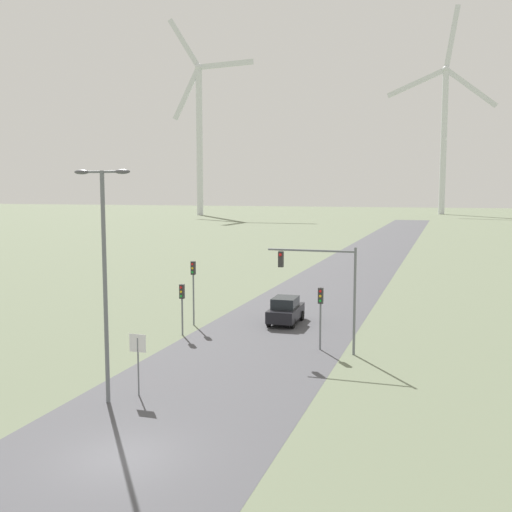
{
  "coord_description": "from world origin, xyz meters",
  "views": [
    {
      "loc": [
        10.37,
        -17.23,
        9.1
      ],
      "look_at": [
        0.0,
        14.91,
        5.35
      ],
      "focal_mm": 42.0,
      "sensor_mm": 36.0,
      "label": 1
    }
  ],
  "objects_px": {
    "traffic_light_post_near_right": "(321,304)",
    "wind_turbine_far_left": "(199,126)",
    "stop_sign_near": "(138,353)",
    "traffic_light_post_mid_left": "(193,279)",
    "streetlamp": "(104,260)",
    "traffic_light_post_near_left": "(182,298)",
    "car_approaching": "(286,310)",
    "wind_turbine_left": "(444,126)",
    "traffic_light_mast_overhead": "(323,276)"
  },
  "relations": [
    {
      "from": "traffic_light_mast_overhead",
      "to": "traffic_light_post_mid_left",
      "type": "bearing_deg",
      "value": 157.56
    },
    {
      "from": "streetlamp",
      "to": "traffic_light_post_near_left",
      "type": "bearing_deg",
      "value": 99.59
    },
    {
      "from": "wind_turbine_far_left",
      "to": "traffic_light_post_near_right",
      "type": "bearing_deg",
      "value": -64.69
    },
    {
      "from": "traffic_light_post_mid_left",
      "to": "wind_turbine_far_left",
      "type": "bearing_deg",
      "value": 113.04
    },
    {
      "from": "stop_sign_near",
      "to": "car_approaching",
      "type": "xyz_separation_m",
      "value": [
        2.48,
        15.9,
        -1.03
      ]
    },
    {
      "from": "streetlamp",
      "to": "wind_turbine_left",
      "type": "height_order",
      "value": "wind_turbine_left"
    },
    {
      "from": "traffic_light_post_mid_left",
      "to": "wind_turbine_far_left",
      "type": "relative_size",
      "value": 0.06
    },
    {
      "from": "car_approaching",
      "to": "wind_turbine_left",
      "type": "xyz_separation_m",
      "value": [
        7.63,
        194.13,
        31.35
      ]
    },
    {
      "from": "traffic_light_post_near_right",
      "to": "car_approaching",
      "type": "height_order",
      "value": "traffic_light_post_near_right"
    },
    {
      "from": "traffic_light_mast_overhead",
      "to": "traffic_light_post_near_right",
      "type": "bearing_deg",
      "value": 117.17
    },
    {
      "from": "streetlamp",
      "to": "car_approaching",
      "type": "height_order",
      "value": "streetlamp"
    },
    {
      "from": "traffic_light_post_near_right",
      "to": "streetlamp",
      "type": "bearing_deg",
      "value": -121.76
    },
    {
      "from": "traffic_light_post_near_right",
      "to": "traffic_light_post_mid_left",
      "type": "distance_m",
      "value": 10.05
    },
    {
      "from": "streetlamp",
      "to": "traffic_light_mast_overhead",
      "type": "distance_m",
      "value": 13.02
    },
    {
      "from": "car_approaching",
      "to": "wind_turbine_left",
      "type": "relative_size",
      "value": 0.06
    },
    {
      "from": "streetlamp",
      "to": "traffic_light_post_near_right",
      "type": "relative_size",
      "value": 2.78
    },
    {
      "from": "stop_sign_near",
      "to": "traffic_light_post_mid_left",
      "type": "relative_size",
      "value": 0.64
    },
    {
      "from": "traffic_light_post_near_right",
      "to": "traffic_light_mast_overhead",
      "type": "distance_m",
      "value": 1.76
    },
    {
      "from": "streetlamp",
      "to": "traffic_light_post_mid_left",
      "type": "xyz_separation_m",
      "value": [
        -2.48,
        14.69,
        -3.01
      ]
    },
    {
      "from": "streetlamp",
      "to": "wind_turbine_left",
      "type": "distance_m",
      "value": 213.12
    },
    {
      "from": "streetlamp",
      "to": "wind_turbine_left",
      "type": "xyz_separation_m",
      "value": [
        10.92,
        211.23,
        26.08
      ]
    },
    {
      "from": "traffic_light_post_near_right",
      "to": "wind_turbine_left",
      "type": "bearing_deg",
      "value": 88.86
    },
    {
      "from": "traffic_light_post_near_left",
      "to": "car_approaching",
      "type": "distance_m",
      "value": 7.59
    },
    {
      "from": "stop_sign_near",
      "to": "traffic_light_post_near_right",
      "type": "distance_m",
      "value": 11.72
    },
    {
      "from": "streetlamp",
      "to": "traffic_light_mast_overhead",
      "type": "relative_size",
      "value": 1.66
    },
    {
      "from": "traffic_light_post_near_right",
      "to": "traffic_light_post_mid_left",
      "type": "height_order",
      "value": "traffic_light_post_mid_left"
    },
    {
      "from": "stop_sign_near",
      "to": "traffic_light_post_near_left",
      "type": "relative_size",
      "value": 0.86
    },
    {
      "from": "wind_turbine_far_left",
      "to": "wind_turbine_left",
      "type": "relative_size",
      "value": 0.92
    },
    {
      "from": "traffic_light_post_near_right",
      "to": "car_approaching",
      "type": "relative_size",
      "value": 0.86
    },
    {
      "from": "stop_sign_near",
      "to": "wind_turbine_left",
      "type": "bearing_deg",
      "value": 87.24
    },
    {
      "from": "traffic_light_post_near_left",
      "to": "traffic_light_post_near_right",
      "type": "distance_m",
      "value": 8.95
    },
    {
      "from": "streetlamp",
      "to": "stop_sign_near",
      "type": "height_order",
      "value": "streetlamp"
    },
    {
      "from": "traffic_light_post_mid_left",
      "to": "car_approaching",
      "type": "relative_size",
      "value": 1.05
    },
    {
      "from": "traffic_light_mast_overhead",
      "to": "traffic_light_post_near_left",
      "type": "bearing_deg",
      "value": 172.84
    },
    {
      "from": "stop_sign_near",
      "to": "traffic_light_post_near_left",
      "type": "bearing_deg",
      "value": 104.79
    },
    {
      "from": "traffic_light_post_near_left",
      "to": "traffic_light_post_near_right",
      "type": "relative_size",
      "value": 0.91
    },
    {
      "from": "traffic_light_post_near_right",
      "to": "wind_turbine_far_left",
      "type": "relative_size",
      "value": 0.05
    },
    {
      "from": "stop_sign_near",
      "to": "traffic_light_post_near_right",
      "type": "relative_size",
      "value": 0.78
    },
    {
      "from": "streetlamp",
      "to": "traffic_light_post_near_right",
      "type": "xyz_separation_m",
      "value": [
        6.92,
        11.18,
        -3.55
      ]
    },
    {
      "from": "traffic_light_post_near_left",
      "to": "wind_turbine_far_left",
      "type": "xyz_separation_m",
      "value": [
        -69.34,
        164.78,
        29.06
      ]
    },
    {
      "from": "traffic_light_post_mid_left",
      "to": "wind_turbine_left",
      "type": "height_order",
      "value": "wind_turbine_left"
    },
    {
      "from": "traffic_light_post_near_right",
      "to": "stop_sign_near",
      "type": "bearing_deg",
      "value": -121.5
    },
    {
      "from": "traffic_light_post_mid_left",
      "to": "traffic_light_mast_overhead",
      "type": "relative_size",
      "value": 0.73
    },
    {
      "from": "traffic_light_mast_overhead",
      "to": "wind_turbine_far_left",
      "type": "relative_size",
      "value": 0.09
    },
    {
      "from": "wind_turbine_far_left",
      "to": "wind_turbine_left",
      "type": "bearing_deg",
      "value": 22.81
    },
    {
      "from": "car_approaching",
      "to": "stop_sign_near",
      "type": "bearing_deg",
      "value": -98.86
    },
    {
      "from": "stop_sign_near",
      "to": "traffic_light_post_mid_left",
      "type": "bearing_deg",
      "value": 103.7
    },
    {
      "from": "streetlamp",
      "to": "wind_turbine_far_left",
      "type": "xyz_separation_m",
      "value": [
        -71.35,
        176.64,
        25.26
      ]
    },
    {
      "from": "traffic_light_post_near_left",
      "to": "car_approaching",
      "type": "xyz_separation_m",
      "value": [
        5.29,
        5.24,
        -1.47
      ]
    },
    {
      "from": "traffic_light_post_near_right",
      "to": "wind_turbine_left",
      "type": "height_order",
      "value": "wind_turbine_left"
    }
  ]
}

